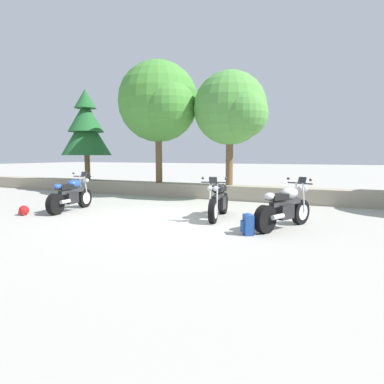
% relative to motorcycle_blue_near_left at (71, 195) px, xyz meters
% --- Properties ---
extents(ground_plane, '(120.00, 120.00, 0.00)m').
position_rel_motorcycle_blue_near_left_xyz_m(ground_plane, '(3.46, -0.21, -0.49)').
color(ground_plane, '#A3A099').
extents(stone_wall, '(36.00, 0.80, 0.55)m').
position_rel_motorcycle_blue_near_left_xyz_m(stone_wall, '(3.46, 4.59, -0.21)').
color(stone_wall, gray).
rests_on(stone_wall, ground).
extents(motorcycle_blue_near_left, '(0.73, 2.06, 1.18)m').
position_rel_motorcycle_blue_near_left_xyz_m(motorcycle_blue_near_left, '(0.00, 0.00, 0.00)').
color(motorcycle_blue_near_left, black).
rests_on(motorcycle_blue_near_left, ground).
extents(motorcycle_black_centre, '(0.74, 2.06, 1.18)m').
position_rel_motorcycle_blue_near_left_xyz_m(motorcycle_black_centre, '(4.56, 0.72, 0.00)').
color(motorcycle_black_centre, black).
rests_on(motorcycle_black_centre, ground).
extents(motorcycle_silver_far_right, '(1.09, 1.94, 1.18)m').
position_rel_motorcycle_blue_near_left_xyz_m(motorcycle_silver_far_right, '(6.40, 0.18, 0.00)').
color(motorcycle_silver_far_right, black).
rests_on(motorcycle_silver_far_right, ground).
extents(rider_backpack, '(0.34, 0.35, 0.47)m').
position_rel_motorcycle_blue_near_left_xyz_m(rider_backpack, '(5.78, -0.80, -0.24)').
color(rider_backpack, navy).
rests_on(rider_backpack, ground).
extents(rider_helmet, '(0.28, 0.28, 0.28)m').
position_rel_motorcycle_blue_near_left_xyz_m(rider_helmet, '(-0.68, -1.16, -0.35)').
color(rider_helmet, '#B21919').
rests_on(rider_helmet, ground).
extents(pine_tree_far_left, '(2.29, 2.29, 4.22)m').
position_rel_motorcycle_blue_near_left_xyz_m(pine_tree_far_left, '(-3.43, 4.57, 2.52)').
color(pine_tree_far_left, brown).
rests_on(pine_tree_far_left, stone_wall).
extents(leafy_tree_mid_left, '(3.51, 3.34, 5.06)m').
position_rel_motorcycle_blue_near_left_xyz_m(leafy_tree_mid_left, '(0.65, 4.46, 3.37)').
color(leafy_tree_mid_left, brown).
rests_on(leafy_tree_mid_left, stone_wall).
extents(leafy_tree_mid_right, '(2.94, 2.80, 4.36)m').
position_rel_motorcycle_blue_near_left_xyz_m(leafy_tree_mid_right, '(3.73, 4.59, 2.95)').
color(leafy_tree_mid_right, brown).
rests_on(leafy_tree_mid_right, stone_wall).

